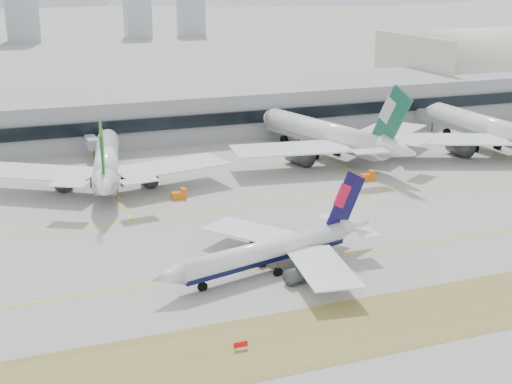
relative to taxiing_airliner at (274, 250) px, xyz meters
name	(u,v)px	position (x,y,z in m)	size (l,w,h in m)	color
ground	(303,251)	(9.05, 6.53, -4.00)	(3000.00, 3000.00, 0.00)	gray
taxiing_airliner	(274,250)	(0.00, 0.00, 0.00)	(48.76, 41.68, 16.61)	white
widebody_eva	(106,163)	(-19.87, 65.79, 2.07)	(63.05, 62.48, 22.84)	white
widebody_cathay	(329,136)	(46.65, 71.15, 2.78)	(69.43, 69.26, 25.53)	white
widebody_china_air	(490,130)	(96.82, 61.07, 2.68)	(70.60, 68.81, 25.16)	white
terminal	(164,111)	(9.05, 121.37, 3.50)	(280.00, 43.10, 15.00)	gray
hangar	(495,96)	(163.61, 141.53, -3.87)	(91.00, 60.00, 60.00)	beige
hold_sign_left	(241,345)	(-15.59, -25.47, -3.13)	(2.20, 0.15, 1.35)	red
gse_c	(368,176)	(45.99, 46.05, -2.96)	(3.55, 2.00, 2.60)	orange
gse_b	(179,195)	(-5.30, 48.37, -2.96)	(3.55, 2.00, 2.60)	orange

